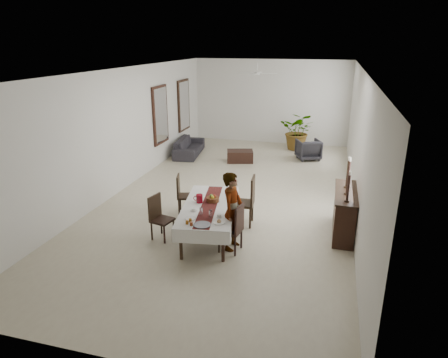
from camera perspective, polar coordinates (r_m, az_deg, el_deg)
The scene contains 87 objects.
floor at distance 10.56m, azimuth 1.25°, elevation -2.25°, with size 6.00×12.00×0.00m, color beige.
ceiling at distance 9.85m, azimuth 1.39°, elevation 15.35°, with size 6.00×12.00×0.02m, color white.
wall_back at distance 15.88m, azimuth 6.68°, elevation 10.89°, with size 6.00×0.02×3.20m, color silver.
wall_front at distance 4.83m, azimuth -16.53°, elevation -9.62°, with size 6.00×0.02×3.20m, color silver.
wall_left at distance 11.18m, azimuth -13.88°, elevation 6.97°, with size 0.02×12.00×3.20m, color silver.
wall_right at distance 9.83m, azimuth 18.61°, elevation 4.88°, with size 0.02×12.00×3.20m, color silver.
dining_table_top at distance 8.17m, azimuth -2.12°, elevation -3.99°, with size 0.89×2.13×0.04m, color black.
table_leg_fl at distance 7.48m, azimuth -6.18°, elevation -9.25°, with size 0.06×0.06×0.62m, color black.
table_leg_fr at distance 7.37m, azimuth -0.13°, elevation -9.60°, with size 0.06×0.06×0.62m, color black.
table_leg_bl at distance 9.28m, azimuth -3.63°, elevation -3.33°, with size 0.06×0.06×0.62m, color black.
table_leg_br at distance 9.19m, azimuth 1.20°, elevation -3.53°, with size 0.06×0.06×0.62m, color black.
tablecloth_top at distance 8.16m, azimuth -2.12°, elevation -3.82°, with size 1.05×2.29×0.01m, color silver.
tablecloth_drape_left at distance 8.30m, azimuth -5.68°, elevation -4.48°, with size 0.01×2.29×0.27m, color white.
tablecloth_drape_right at distance 8.16m, azimuth 1.52°, elevation -4.80°, with size 0.01×2.29×0.27m, color silver.
tablecloth_drape_near at distance 7.20m, azimuth -3.38°, elevation -8.31°, with size 1.05×0.01×0.27m, color white.
tablecloth_drape_far at distance 9.26m, azimuth -1.14°, elevation -1.81°, with size 1.05×0.01×0.27m, color white.
table_runner at distance 8.16m, azimuth -2.12°, elevation -3.78°, with size 0.31×2.22×0.00m, color maroon.
red_pitcher at distance 8.28m, azimuth -3.53°, elevation -2.80°, with size 0.13×0.13×0.18m, color maroon.
pitcher_handle at distance 8.29m, azimuth -4.04°, elevation -2.77°, with size 0.11×0.11×0.02m, color maroon.
wine_glass_near at distance 7.59m, azimuth -1.93°, elevation -4.99°, with size 0.06×0.06×0.15m, color silver.
wine_glass_mid at distance 7.70m, azimuth -3.29°, elevation -4.65°, with size 0.06×0.06×0.15m, color white.
teacup_right at distance 7.63m, azimuth -0.69°, elevation -5.24°, with size 0.08×0.08×0.05m, color silver.
saucer_right at distance 7.64m, azimuth -0.69°, elevation -5.39°, with size 0.13×0.13×0.01m, color white.
teacup_left at distance 7.91m, azimuth -4.36°, elevation -4.40°, with size 0.08×0.08×0.05m, color white.
saucer_left at distance 7.92m, azimuth -4.35°, elevation -4.54°, with size 0.13×0.13×0.01m, color silver.
plate_near_right at distance 7.40m, azimuth -0.72°, elevation -6.24°, with size 0.21×0.21×0.01m, color white.
bread_near_right at distance 7.39m, azimuth -0.72°, elevation -6.07°, with size 0.08×0.08×0.08m, color tan.
plate_near_left at distance 7.60m, azimuth -4.82°, elevation -5.60°, with size 0.21×0.21×0.01m, color silver.
plate_far_left at distance 8.65m, azimuth -3.55°, elevation -2.41°, with size 0.21×0.21×0.01m, color silver.
serving_tray at distance 7.32m, azimuth -3.14°, elevation -6.56°, with size 0.32×0.32×0.02m, color #414146.
jam_jar_a at distance 7.31m, azimuth -4.70°, elevation -6.40°, with size 0.06×0.06×0.07m, color maroon.
jam_jar_b at distance 7.38m, azimuth -5.30°, elevation -6.18°, with size 0.06×0.06×0.07m, color #935215.
jam_jar_c at distance 7.45m, azimuth -4.84°, elevation -5.91°, with size 0.06×0.06×0.07m, color #955E15.
fruit_basket at distance 8.34m, azimuth -1.61°, elevation -2.93°, with size 0.27×0.27×0.09m, color brown.
fruit_red at distance 8.33m, azimuth -1.42°, elevation -2.46°, with size 0.08×0.08×0.08m, color maroon.
fruit_green at distance 8.34m, azimuth -1.84°, elevation -2.42°, with size 0.07×0.07×0.07m, color #518C2A.
fruit_yellow at distance 8.27m, azimuth -1.66°, elevation -2.61°, with size 0.07×0.07×0.07m, color yellow.
chair_right_near_seat at distance 7.69m, azimuth 0.91°, elevation -7.37°, with size 0.40×0.40×0.05m, color black.
chair_right_near_leg_fl at distance 7.60m, azimuth 1.59°, elevation -9.61°, with size 0.04×0.04×0.40m, color black.
chair_right_near_leg_fr at distance 7.87m, azimuth 2.49°, elevation -8.53°, with size 0.04×0.04×0.40m, color black.
chair_right_near_leg_bl at distance 7.71m, azimuth -0.72°, elevation -9.14°, with size 0.04×0.04×0.40m, color black.
chair_right_near_leg_br at distance 7.98m, azimuth 0.24°, elevation -8.11°, with size 0.04×0.04×0.40m, color black.
chair_right_near_back at distance 7.51m, azimuth 2.23°, elevation -5.73°, with size 0.40×0.04×0.51m, color black.
chair_right_far_seat at distance 8.74m, azimuth 2.70°, elevation -3.50°, with size 0.47×0.47×0.05m, color black.
chair_right_far_leg_fl at distance 8.65m, azimuth 3.75°, elevation -5.66°, with size 0.05×0.05×0.46m, color black.
chair_right_far_leg_fr at distance 9.00m, azimuth 4.07°, elevation -4.64°, with size 0.05×0.05×0.46m, color black.
chair_right_far_leg_bl at distance 8.70m, azimuth 1.24°, elevation -5.46°, with size 0.05×0.05×0.46m, color black.
chair_right_far_leg_br at distance 9.05m, azimuth 1.65°, elevation -4.47°, with size 0.05×0.05×0.46m, color black.
chair_right_far_back at distance 8.60m, azimuth 4.14°, elevation -1.64°, with size 0.47×0.04×0.60m, color black.
chair_left_near_seat at distance 8.24m, azimuth -8.81°, elevation -5.84°, with size 0.39×0.39×0.04m, color black.
chair_left_near_leg_fl at distance 8.53m, azimuth -8.93°, elevation -6.53°, with size 0.04×0.04×0.39m, color black.
chair_left_near_leg_fr at distance 8.31m, azimuth -10.28°, elevation -7.34°, with size 0.04×0.04×0.39m, color black.
chair_left_near_leg_bl at distance 8.35m, azimuth -7.19°, elevation -7.02°, with size 0.04×0.04×0.39m, color black.
chair_left_near_leg_br at distance 8.13m, azimuth -8.52°, elevation -7.87°, with size 0.04×0.04×0.39m, color black.
chair_left_near_back at distance 8.23m, azimuth -9.88°, elevation -3.90°, with size 0.39×0.04×0.50m, color black.
chair_left_far_seat at distance 9.38m, azimuth -5.42°, elevation -2.48°, with size 0.39×0.39×0.04m, color black.
chair_left_far_leg_fl at distance 9.63m, azimuth -6.24°, elevation -3.32°, with size 0.04×0.04×0.39m, color black.
chair_left_far_leg_fr at distance 9.33m, azimuth -6.45°, elevation -4.07°, with size 0.04×0.04×0.39m, color black.
chair_left_far_leg_bl at distance 9.60m, azimuth -4.34°, elevation -3.33°, with size 0.04×0.04×0.39m, color black.
chair_left_far_leg_br at distance 9.30m, azimuth -4.48°, elevation -4.09°, with size 0.04×0.04×0.39m, color black.
chair_left_far_back at distance 9.30m, azimuth -6.56°, elevation -0.94°, with size 0.39×0.04×0.50m, color black.
woman at distance 7.64m, azimuth 1.18°, elevation -4.62°, with size 0.57×0.37×1.55m, color gray.
sideboard_body at distance 8.70m, azimuth 16.78°, elevation -4.72°, with size 0.40×1.52×0.91m, color black.
sideboard_top at distance 8.53m, azimuth 17.08°, elevation -1.83°, with size 0.44×1.58×0.03m, color black.
candlestick_near_base at distance 8.00m, azimuth 17.16°, elevation -3.01°, with size 0.10×0.10×0.03m, color black.
candlestick_near_shaft at distance 7.91m, azimuth 17.35°, elevation -1.21°, with size 0.05×0.05×0.51m, color black.
candlestick_near_candle at distance 7.81m, azimuth 17.56°, elevation 0.80°, with size 0.04×0.04×0.08m, color beige.
candlestick_mid_base at distance 8.38m, azimuth 17.12°, elevation -2.00°, with size 0.10×0.10×0.03m, color black.
candlestick_mid_shaft at distance 8.26m, azimuth 17.35°, elevation 0.23°, with size 0.05×0.05×0.66m, color black.
candlestick_mid_candle at distance 8.16m, azimuth 17.60°, elevation 2.68°, with size 0.04×0.04×0.08m, color beige.
candlestick_far_base at distance 8.76m, azimuth 17.08°, elevation -1.07°, with size 0.10×0.10×0.03m, color black.
candlestick_far_shaft at distance 8.66m, azimuth 17.26°, elevation 0.75°, with size 0.05×0.05×0.56m, color black.
candlestick_far_candle at distance 8.57m, azimuth 17.47°, elevation 2.76°, with size 0.04×0.04×0.08m, color beige.
sofa at distance 14.29m, azimuth -5.00°, elevation 4.63°, with size 1.95×0.76×0.57m, color #2B282D.
armchair at distance 13.92m, azimuth 11.95°, elevation 4.15°, with size 0.74×0.76×0.69m, color #2C2A30.
coffee_table at distance 13.40m, azimuth 2.29°, elevation 3.28°, with size 0.85×0.57×0.38m, color black.
potted_plant at distance 15.06m, azimuth 10.56°, elevation 6.75°, with size 1.26×1.09×1.39m, color #345C25.
mirror_frame_near at distance 13.09m, azimuth -9.09°, elevation 9.02°, with size 0.06×1.05×1.85m, color black.
mirror_glass_near at distance 13.08m, azimuth -8.95°, elevation 9.01°, with size 0.01×0.90×1.70m, color silver.
mirror_frame_far at distance 15.00m, azimuth -5.79°, elevation 10.44°, with size 0.06×1.05×1.85m, color black.
mirror_glass_far at distance 14.99m, azimuth -5.66°, elevation 10.43°, with size 0.01×0.90×1.70m, color white.
fan_rod at distance 12.79m, azimuth 4.77°, elevation 15.72°, with size 0.04×0.04×0.20m, color silver.
fan_hub at distance 12.80m, azimuth 4.74°, elevation 14.83°, with size 0.16×0.16×0.08m, color silver.
fan_blade_n at distance 13.14m, azimuth 5.04°, elevation 14.93°, with size 0.10×0.55×0.01m, color silver.
fan_blade_s at distance 12.46m, azimuth 4.43°, elevation 14.72°, with size 0.10×0.55×0.01m, color silver.
fan_blade_e at distance 12.74m, azimuth 6.34°, elevation 14.76°, with size 0.55×0.10×0.01m, color white.
fan_blade_w at distance 12.87m, azimuth 3.16°, elevation 14.89°, with size 0.55×0.10×0.01m, color silver.
Camera 1 is at (2.37, -9.54, 3.86)m, focal length 32.00 mm.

